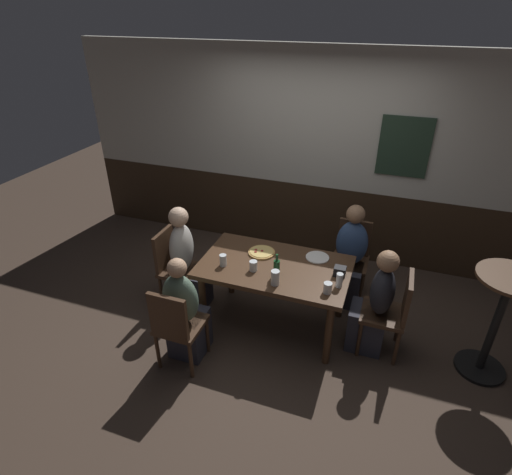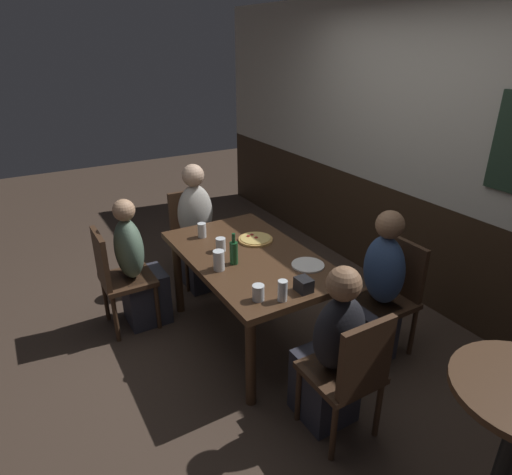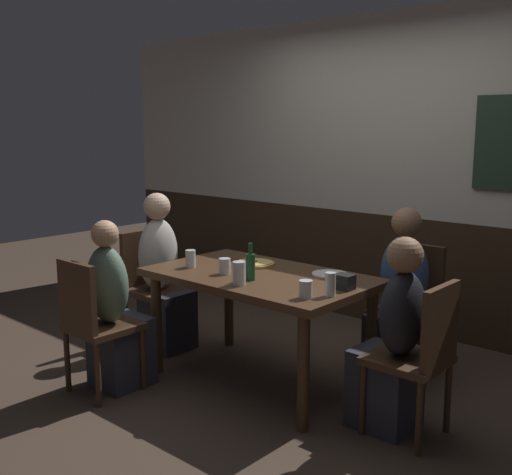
{
  "view_description": "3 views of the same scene",
  "coord_description": "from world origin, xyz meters",
  "px_view_note": "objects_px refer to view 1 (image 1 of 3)",
  "views": [
    {
      "loc": [
        0.97,
        -3.24,
        2.98
      ],
      "look_at": [
        -0.22,
        0.06,
        0.98
      ],
      "focal_mm": 28.93,
      "sensor_mm": 36.0,
      "label": 1
    },
    {
      "loc": [
        2.56,
        -1.45,
        2.22
      ],
      "look_at": [
        0.03,
        0.04,
        0.88
      ],
      "focal_mm": 30.81,
      "sensor_mm": 36.0,
      "label": 2
    },
    {
      "loc": [
        2.59,
        -2.95,
        1.7
      ],
      "look_at": [
        -0.12,
        0.09,
        0.95
      ],
      "focal_mm": 43.41,
      "sensor_mm": 36.0,
      "label": 3
    }
  ],
  "objects_px": {
    "chair_head_east": "(392,310)",
    "chair_left_near": "(176,324)",
    "dining_table": "(275,273)",
    "pint_glass_pale": "(223,261)",
    "person_head_west": "(187,266)",
    "person_left_near": "(185,316)",
    "pint_glass_amber": "(253,266)",
    "person_head_east": "(374,309)",
    "pizza": "(262,252)",
    "person_right_far": "(349,262)",
    "beer_glass_half": "(275,278)",
    "chair_right_far": "(351,254)",
    "highball_clear": "(339,281)",
    "beer_bottle_green": "(277,268)",
    "plate_white_large": "(317,257)",
    "side_bar_table": "(498,318)",
    "chair_head_west": "(174,264)",
    "tumbler_water": "(328,288)",
    "condiment_caddy": "(340,271)"
  },
  "relations": [
    {
      "from": "chair_head_west",
      "to": "person_head_east",
      "type": "xyz_separation_m",
      "value": [
        2.13,
        0.0,
        -0.03
      ]
    },
    {
      "from": "chair_head_west",
      "to": "beer_glass_half",
      "type": "height_order",
      "value": "beer_glass_half"
    },
    {
      "from": "pint_glass_amber",
      "to": "person_head_east",
      "type": "bearing_deg",
      "value": 7.81
    },
    {
      "from": "person_right_far",
      "to": "person_head_east",
      "type": "bearing_deg",
      "value": -63.75
    },
    {
      "from": "highball_clear",
      "to": "pint_glass_amber",
      "type": "bearing_deg",
      "value": -178.56
    },
    {
      "from": "person_left_near",
      "to": "tumbler_water",
      "type": "height_order",
      "value": "person_left_near"
    },
    {
      "from": "person_head_west",
      "to": "beer_glass_half",
      "type": "height_order",
      "value": "person_head_west"
    },
    {
      "from": "beer_bottle_green",
      "to": "pint_glass_pale",
      "type": "bearing_deg",
      "value": -179.2
    },
    {
      "from": "pizza",
      "to": "pint_glass_pale",
      "type": "height_order",
      "value": "pint_glass_pale"
    },
    {
      "from": "chair_head_east",
      "to": "person_left_near",
      "type": "bearing_deg",
      "value": -159.04
    },
    {
      "from": "person_right_far",
      "to": "beer_bottle_green",
      "type": "xyz_separation_m",
      "value": [
        -0.58,
        -0.86,
        0.34
      ]
    },
    {
      "from": "chair_right_far",
      "to": "highball_clear",
      "type": "distance_m",
      "value": 1.03
    },
    {
      "from": "pizza",
      "to": "pint_glass_amber",
      "type": "height_order",
      "value": "pint_glass_amber"
    },
    {
      "from": "tumbler_water",
      "to": "condiment_caddy",
      "type": "height_order",
      "value": "tumbler_water"
    },
    {
      "from": "plate_white_large",
      "to": "person_head_west",
      "type": "bearing_deg",
      "value": -168.73
    },
    {
      "from": "pint_glass_amber",
      "to": "person_right_far",
      "type": "bearing_deg",
      "value": 46.21
    },
    {
      "from": "chair_left_near",
      "to": "dining_table",
      "type": "bearing_deg",
      "value": 52.84
    },
    {
      "from": "condiment_caddy",
      "to": "pint_glass_amber",
      "type": "bearing_deg",
      "value": -165.93
    },
    {
      "from": "person_right_far",
      "to": "tumbler_water",
      "type": "height_order",
      "value": "person_right_far"
    },
    {
      "from": "chair_head_east",
      "to": "beer_glass_half",
      "type": "relative_size",
      "value": 6.09
    },
    {
      "from": "person_left_near",
      "to": "plate_white_large",
      "type": "height_order",
      "value": "person_left_near"
    },
    {
      "from": "person_right_far",
      "to": "person_head_west",
      "type": "height_order",
      "value": "person_head_west"
    },
    {
      "from": "chair_head_east",
      "to": "plate_white_large",
      "type": "relative_size",
      "value": 3.75
    },
    {
      "from": "highball_clear",
      "to": "beer_glass_half",
      "type": "bearing_deg",
      "value": -163.6
    },
    {
      "from": "chair_left_near",
      "to": "person_left_near",
      "type": "height_order",
      "value": "person_left_near"
    },
    {
      "from": "pint_glass_pale",
      "to": "beer_glass_half",
      "type": "bearing_deg",
      "value": -12.34
    },
    {
      "from": "chair_right_far",
      "to": "plate_white_large",
      "type": "bearing_deg",
      "value": -115.78
    },
    {
      "from": "chair_head_west",
      "to": "pint_glass_pale",
      "type": "bearing_deg",
      "value": -14.62
    },
    {
      "from": "chair_right_far",
      "to": "pizza",
      "type": "distance_m",
      "value": 1.11
    },
    {
      "from": "pint_glass_pale",
      "to": "person_head_west",
      "type": "bearing_deg",
      "value": 161.11
    },
    {
      "from": "person_head_west",
      "to": "person_right_far",
      "type": "bearing_deg",
      "value": 22.88
    },
    {
      "from": "chair_right_far",
      "to": "chair_head_west",
      "type": "height_order",
      "value": "same"
    },
    {
      "from": "chair_right_far",
      "to": "plate_white_large",
      "type": "xyz_separation_m",
      "value": [
        -0.28,
        -0.58,
        0.25
      ]
    },
    {
      "from": "condiment_caddy",
      "to": "pizza",
      "type": "bearing_deg",
      "value": 171.48
    },
    {
      "from": "chair_head_west",
      "to": "beer_glass_half",
      "type": "xyz_separation_m",
      "value": [
        1.25,
        -0.3,
        0.31
      ]
    },
    {
      "from": "person_right_far",
      "to": "plate_white_large",
      "type": "relative_size",
      "value": 4.94
    },
    {
      "from": "pint_glass_amber",
      "to": "person_left_near",
      "type": "bearing_deg",
      "value": -132.08
    },
    {
      "from": "chair_head_east",
      "to": "dining_table",
      "type": "bearing_deg",
      "value": 180.0
    },
    {
      "from": "person_right_far",
      "to": "beer_glass_half",
      "type": "distance_m",
      "value": 1.18
    },
    {
      "from": "plate_white_large",
      "to": "condiment_caddy",
      "type": "xyz_separation_m",
      "value": [
        0.26,
        -0.23,
        0.04
      ]
    },
    {
      "from": "chair_head_east",
      "to": "chair_left_near",
      "type": "height_order",
      "value": "same"
    },
    {
      "from": "side_bar_table",
      "to": "pint_glass_pale",
      "type": "bearing_deg",
      "value": -174.9
    },
    {
      "from": "highball_clear",
      "to": "plate_white_large",
      "type": "relative_size",
      "value": 0.59
    },
    {
      "from": "chair_head_east",
      "to": "plate_white_large",
      "type": "bearing_deg",
      "value": 161.04
    },
    {
      "from": "chair_head_west",
      "to": "side_bar_table",
      "type": "bearing_deg",
      "value": 0.82
    },
    {
      "from": "pizza",
      "to": "beer_bottle_green",
      "type": "distance_m",
      "value": 0.43
    },
    {
      "from": "chair_head_west",
      "to": "tumbler_water",
      "type": "relative_size",
      "value": 8.64
    },
    {
      "from": "person_head_west",
      "to": "person_left_near",
      "type": "relative_size",
      "value": 1.07
    },
    {
      "from": "dining_table",
      "to": "pint_glass_amber",
      "type": "xyz_separation_m",
      "value": [
        -0.17,
        -0.16,
        0.13
      ]
    },
    {
      "from": "chair_right_far",
      "to": "beer_glass_half",
      "type": "bearing_deg",
      "value": -115.49
    }
  ]
}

